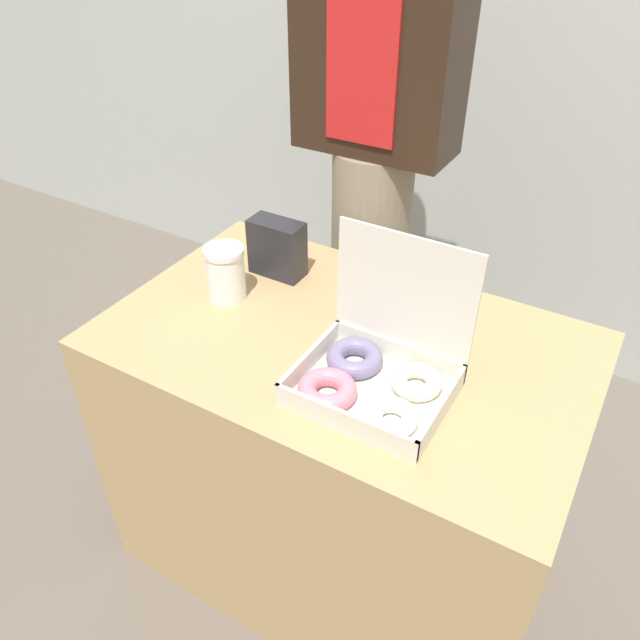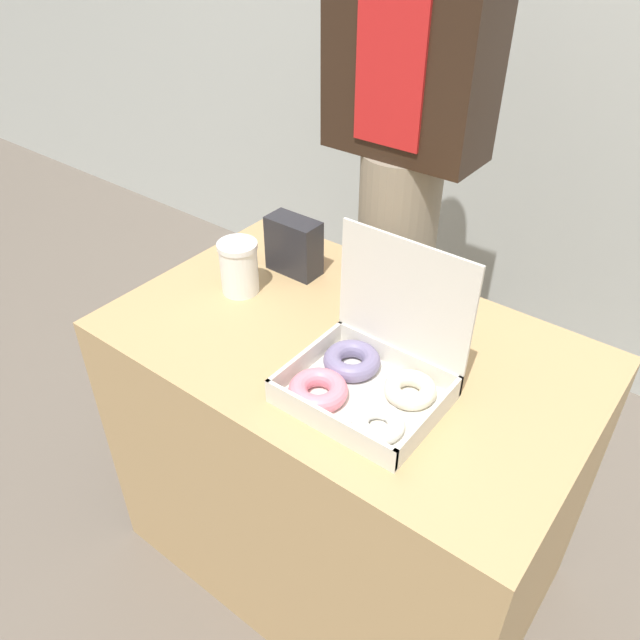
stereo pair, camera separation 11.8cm
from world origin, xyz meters
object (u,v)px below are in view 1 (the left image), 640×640
object	(u,v)px
person_customer	(375,149)
donut_box	(374,371)
coffee_cup	(225,273)
napkin_holder	(277,248)

from	to	relation	value
person_customer	donut_box	bearing A→B (deg)	-63.08
coffee_cup	person_customer	size ratio (longest dim) A/B	0.07
donut_box	napkin_holder	world-z (taller)	donut_box
napkin_holder	person_customer	distance (m)	0.39
coffee_cup	person_customer	distance (m)	0.54
coffee_cup	person_customer	world-z (taller)	person_customer
donut_box	coffee_cup	xyz separation A→B (m)	(-0.41, 0.11, 0.02)
donut_box	person_customer	bearing A→B (deg)	116.92
donut_box	napkin_holder	size ratio (longest dim) A/B	2.06
donut_box	person_customer	distance (m)	0.70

